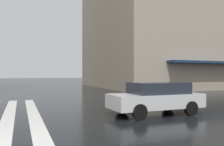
{
  "coord_description": "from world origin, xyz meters",
  "views": [
    {
      "loc": [
        -6.12,
        -0.42,
        1.76
      ],
      "look_at": [
        6.87,
        -5.66,
        1.85
      ],
      "focal_mm": 36.55,
      "sensor_mm": 36.0,
      "label": 1
    }
  ],
  "objects": [
    {
      "name": "haussmann_block_corner",
      "position": [
        21.9,
        -21.96,
        11.91
      ],
      "size": [
        20.01,
        23.74,
        24.34
      ],
      "color": "tan",
      "rests_on": "ground_plane"
    },
    {
      "name": "car_white",
      "position": [
        2.5,
        -6.0,
        0.76
      ],
      "size": [
        1.85,
        4.1,
        1.41
      ],
      "color": "silver",
      "rests_on": "ground_plane"
    }
  ]
}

